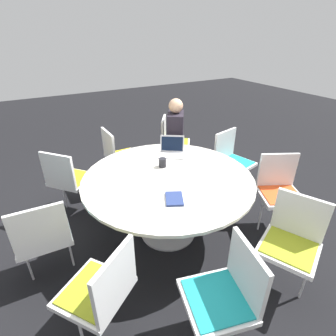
% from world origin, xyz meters
% --- Properties ---
extents(ground_plane, '(16.00, 16.00, 0.00)m').
position_xyz_m(ground_plane, '(0.00, 0.00, 0.00)').
color(ground_plane, black).
extents(conference_table, '(1.73, 1.73, 0.73)m').
position_xyz_m(conference_table, '(0.00, 0.00, 0.62)').
color(conference_table, '#B7B7BC').
rests_on(conference_table, ground_plane).
extents(chair_0, '(0.59, 0.60, 0.87)m').
position_xyz_m(chair_0, '(-0.79, -1.30, 0.52)').
color(chair_0, silver).
rests_on(chair_0, ground_plane).
extents(chair_1, '(0.44, 0.45, 0.87)m').
position_xyz_m(chair_1, '(0.11, -1.22, 0.52)').
color(chair_1, silver).
rests_on(chair_1, ground_plane).
extents(chair_2, '(0.61, 0.61, 0.87)m').
position_xyz_m(chair_2, '(0.85, -0.88, 0.52)').
color(chair_2, silver).
rests_on(chair_2, ground_plane).
extents(chair_3, '(0.45, 0.43, 0.87)m').
position_xyz_m(chair_3, '(1.22, 0.03, 0.52)').
color(chair_3, silver).
rests_on(chair_3, ground_plane).
extents(chair_4, '(0.60, 0.60, 0.87)m').
position_xyz_m(chair_4, '(0.94, 0.78, 0.52)').
color(chair_4, silver).
rests_on(chair_4, ground_plane).
extents(chair_5, '(0.51, 0.53, 0.87)m').
position_xyz_m(chair_5, '(0.23, 1.20, 0.52)').
color(chair_5, silver).
rests_on(chair_5, ground_plane).
extents(chair_6, '(0.57, 0.58, 0.87)m').
position_xyz_m(chair_6, '(-0.58, 1.08, 0.52)').
color(chair_6, silver).
rests_on(chair_6, ground_plane).
extents(chair_7, '(0.58, 0.57, 0.87)m').
position_xyz_m(chair_7, '(-1.12, 0.49, 0.52)').
color(chair_7, silver).
rests_on(chair_7, ground_plane).
extents(chair_8, '(0.53, 0.51, 0.87)m').
position_xyz_m(chair_8, '(-1.17, -0.35, 0.52)').
color(chair_8, silver).
rests_on(chair_8, ground_plane).
extents(person_0, '(0.38, 0.42, 1.22)m').
position_xyz_m(person_0, '(-0.73, -1.05, 0.72)').
color(person_0, '#231E28').
rests_on(person_0, ground_plane).
extents(laptop, '(0.36, 0.34, 0.21)m').
position_xyz_m(laptop, '(-0.30, -0.45, 0.78)').
color(laptop, silver).
rests_on(laptop, conference_table).
extents(spiral_notebook, '(0.23, 0.25, 0.02)m').
position_xyz_m(spiral_notebook, '(0.15, 0.38, 0.74)').
color(spiral_notebook, navy).
rests_on(spiral_notebook, conference_table).
extents(coffee_cup, '(0.08, 0.08, 0.10)m').
position_xyz_m(coffee_cup, '(-0.06, -0.22, 0.78)').
color(coffee_cup, black).
rests_on(coffee_cup, conference_table).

